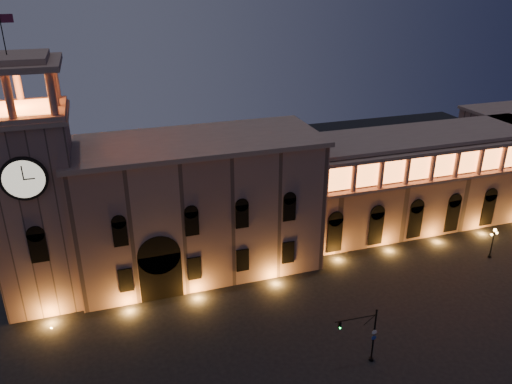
% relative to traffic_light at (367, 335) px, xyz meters
% --- Properties ---
extents(ground, '(160.00, 160.00, 0.00)m').
position_rel_traffic_light_xyz_m(ground, '(-9.66, 0.91, -3.28)').
color(ground, black).
rests_on(ground, ground).
extents(government_building, '(30.80, 12.80, 17.60)m').
position_rel_traffic_light_xyz_m(government_building, '(-11.73, 22.84, 5.49)').
color(government_building, '#8D675C').
rests_on(government_building, ground).
extents(clock_tower, '(9.80, 9.80, 32.40)m').
position_rel_traffic_light_xyz_m(clock_tower, '(-30.16, 21.89, 9.21)').
color(clock_tower, '#8D675C').
rests_on(clock_tower, ground).
extents(colonnade_wing, '(40.60, 11.50, 14.50)m').
position_rel_traffic_light_xyz_m(colonnade_wing, '(22.34, 24.83, 4.05)').
color(colonnade_wing, '#886257').
rests_on(colonnade_wing, ground).
extents(traffic_light, '(4.56, 0.55, 6.25)m').
position_rel_traffic_light_xyz_m(traffic_light, '(0.00, 0.00, 0.00)').
color(traffic_light, black).
rests_on(traffic_light, ground).
extents(street_lamp_near, '(1.53, 0.51, 4.46)m').
position_rel_traffic_light_xyz_m(street_lamp_near, '(26.40, 12.50, -0.63)').
color(street_lamp_near, black).
rests_on(street_lamp_near, ground).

